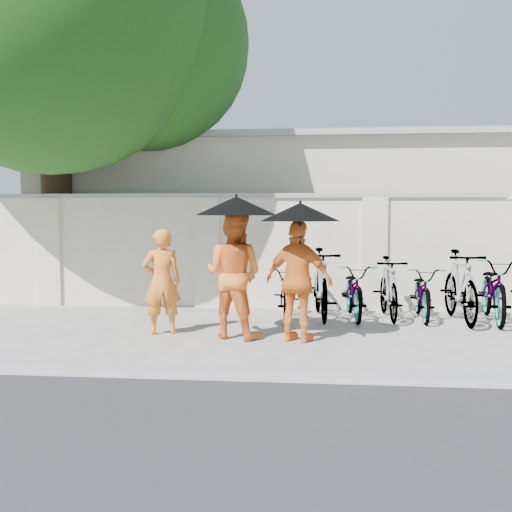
# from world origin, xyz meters

# --- Properties ---
(ground) EXTENTS (80.00, 80.00, 0.00)m
(ground) POSITION_xyz_m (0.00, 0.00, 0.00)
(ground) COLOR #A7A6A3
(kerb) EXTENTS (40.00, 0.16, 0.12)m
(kerb) POSITION_xyz_m (0.00, -1.70, 0.06)
(kerb) COLOR gray
(kerb) RESTS_ON ground
(compound_wall) EXTENTS (20.00, 0.30, 2.00)m
(compound_wall) POSITION_xyz_m (1.00, 3.20, 1.00)
(compound_wall) COLOR beige
(compound_wall) RESTS_ON ground
(building_behind) EXTENTS (14.00, 6.00, 3.20)m
(building_behind) POSITION_xyz_m (2.00, 7.00, 1.60)
(building_behind) COLOR #C1B895
(building_behind) RESTS_ON ground
(shade_tree) EXTENTS (6.70, 6.20, 8.20)m
(shade_tree) POSITION_xyz_m (-3.66, 2.97, 5.10)
(shade_tree) COLOR #4A3016
(shade_tree) RESTS_ON ground
(monk_left) EXTENTS (0.64, 0.52, 1.51)m
(monk_left) POSITION_xyz_m (-1.19, 0.48, 0.75)
(monk_left) COLOR orange
(monk_left) RESTS_ON ground
(monk_center) EXTENTS (1.03, 0.91, 1.76)m
(monk_center) POSITION_xyz_m (-0.13, 0.32, 0.88)
(monk_center) COLOR orange
(monk_center) RESTS_ON ground
(parasol_center) EXTENTS (1.13, 1.13, 0.96)m
(parasol_center) POSITION_xyz_m (-0.08, 0.24, 1.83)
(parasol_center) COLOR black
(parasol_center) RESTS_ON ground
(monk_right) EXTENTS (1.04, 0.74, 1.64)m
(monk_right) POSITION_xyz_m (0.78, 0.13, 0.82)
(monk_right) COLOR orange
(monk_right) RESTS_ON ground
(parasol_right) EXTENTS (1.05, 1.05, 0.94)m
(parasol_right) POSITION_xyz_m (0.80, 0.05, 1.75)
(parasol_right) COLOR black
(parasol_right) RESTS_ON ground
(bike_0) EXTENTS (0.64, 1.66, 0.86)m
(bike_0) POSITION_xyz_m (0.52, 2.00, 0.43)
(bike_0) COLOR slate
(bike_0) RESTS_ON ground
(bike_1) EXTENTS (0.72, 1.96, 1.15)m
(bike_1) POSITION_xyz_m (1.07, 2.02, 0.58)
(bike_1) COLOR slate
(bike_1) RESTS_ON ground
(bike_2) EXTENTS (0.73, 1.77, 0.91)m
(bike_2) POSITION_xyz_m (1.61, 2.10, 0.45)
(bike_2) COLOR slate
(bike_2) RESTS_ON ground
(bike_3) EXTENTS (0.57, 1.72, 1.02)m
(bike_3) POSITION_xyz_m (2.16, 2.11, 0.51)
(bike_3) COLOR slate
(bike_3) RESTS_ON ground
(bike_4) EXTENTS (0.61, 1.67, 0.87)m
(bike_4) POSITION_xyz_m (2.71, 2.11, 0.43)
(bike_4) COLOR slate
(bike_4) RESTS_ON ground
(bike_5) EXTENTS (0.65, 1.93, 1.14)m
(bike_5) POSITION_xyz_m (3.26, 1.91, 0.57)
(bike_5) COLOR slate
(bike_5) RESTS_ON ground
(bike_6) EXTENTS (0.86, 2.03, 1.04)m
(bike_6) POSITION_xyz_m (3.81, 2.00, 0.52)
(bike_6) COLOR slate
(bike_6) RESTS_ON ground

